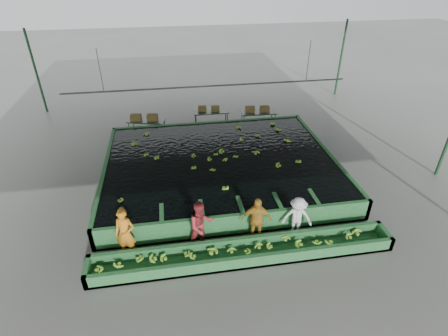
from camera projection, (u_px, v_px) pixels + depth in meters
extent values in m
plane|color=slate|center=(226.00, 195.00, 14.54)|extent=(80.00, 80.00, 0.00)
cube|color=#949598|center=(226.00, 76.00, 11.91)|extent=(20.00, 22.00, 0.04)
cube|color=black|center=(220.00, 159.00, 15.35)|extent=(9.70, 7.70, 0.00)
cylinder|color=#59605B|center=(209.00, 86.00, 17.16)|extent=(0.08, 0.08, 14.00)
cylinder|color=#59605B|center=(100.00, 71.00, 15.94)|extent=(0.04, 0.04, 2.00)
cylinder|color=#59605B|center=(308.00, 61.00, 17.33)|extent=(0.04, 0.04, 2.00)
imported|color=orange|center=(125.00, 233.00, 11.18)|extent=(0.77, 0.60, 1.85)
imported|color=#A42F33|center=(201.00, 225.00, 11.52)|extent=(1.07, 0.95, 1.83)
imported|color=gold|center=(256.00, 220.00, 11.80)|extent=(1.09, 0.61, 1.76)
imported|color=white|center=(297.00, 217.00, 12.05)|extent=(1.15, 0.85, 1.59)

